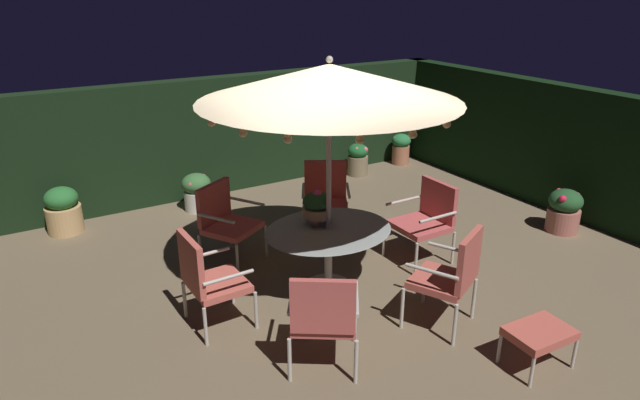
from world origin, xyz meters
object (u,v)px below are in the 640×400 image
Objects in this scene: patio_chair_south at (225,218)px; potted_plant_left_near at (401,148)px; centerpiece_planter at (317,206)px; potted_plant_right_far at (358,159)px; potted_plant_back_right at (63,210)px; potted_plant_back_center at (197,191)px; patio_chair_east at (427,216)px; patio_chair_southeast at (326,196)px; patio_dining_table at (328,240)px; patio_umbrella at (329,83)px; potted_plant_right_near at (564,210)px; patio_chair_northeast at (452,273)px; ottoman_footrest at (540,334)px; patio_chair_north at (324,314)px; patio_chair_southwest at (207,276)px.

patio_chair_south reaches higher than potted_plant_left_near.
centerpiece_planter is 0.70× the size of potted_plant_right_far.
potted_plant_right_far is (4.88, -0.07, -0.03)m from potted_plant_back_right.
patio_chair_south is 1.71× the size of potted_plant_back_center.
centerpiece_planter is 0.41× the size of patio_chair_east.
patio_chair_southeast is at bearing -32.49° from potted_plant_back_right.
potted_plant_right_far is (2.55, 3.10, -0.31)m from patio_dining_table.
potted_plant_right_near is at bearing -5.84° from patio_umbrella.
patio_chair_northeast is 1.81× the size of ottoman_footrest.
patio_dining_table is at bearing 177.17° from patio_umbrella.
patio_dining_table is 1.42m from patio_chair_north.
patio_dining_table is 2.51× the size of potted_plant_back_center.
patio_chair_south is 4.79m from potted_plant_left_near.
patio_chair_east is at bearing 0.76° from patio_chair_southwest.
patio_umbrella reaches higher than centerpiece_planter.
patio_dining_table is at bearing 112.43° from ottoman_footrest.
patio_chair_east is 1.70× the size of potted_plant_left_near.
potted_plant_back_center reaches higher than potted_plant_right_far.
patio_chair_northeast is 4.42m from potted_plant_back_center.
patio_chair_southwest is (-2.84, -0.04, 0.00)m from patio_chair_east.
patio_chair_south is 1.70× the size of potted_plant_left_near.
patio_chair_north reaches higher than ottoman_footrest.
patio_chair_southwest is at bearing -179.24° from patio_chair_east.
patio_chair_north is 4.63m from potted_plant_back_right.
centerpiece_planter reaches higher than potted_plant_right_far.
patio_chair_east is 1.42m from patio_chair_southeast.
potted_plant_left_near is (4.40, 4.41, -0.26)m from patio_chair_north.
potted_plant_right_near is 5.30m from potted_plant_back_center.
patio_chair_north is at bearing -61.02° from patio_chair_southwest.
patio_chair_southwest is (-1.42, -0.04, -1.75)m from patio_umbrella.
patio_chair_northeast is at bearing -63.73° from patio_dining_table.
patio_umbrella is 2.64× the size of patio_chair_southwest.
patio_chair_southeast is (0.09, 2.50, -0.04)m from patio_chair_northeast.
patio_chair_south is (-0.72, 1.22, -1.75)m from patio_umbrella.
patio_chair_north is at bearing 176.42° from patio_chair_northeast.
patio_dining_table is at bearing 1.55° from patio_chair_southwest.
potted_plant_back_right is at bearing 179.19° from potted_plant_right_far.
patio_chair_northeast is 2.51m from patio_chair_southeast.
potted_plant_left_near is (3.66, 3.05, -0.64)m from centerpiece_planter.
potted_plant_right_far is (2.55, 3.10, -2.02)m from patio_umbrella.
patio_chair_south is 1.51× the size of potted_plant_back_right.
potted_plant_right_near is at bearing -5.84° from patio_dining_table.
centerpiece_planter is at bearing 111.82° from ottoman_footrest.
potted_plant_right_near reaches higher than potted_plant_left_near.
patio_chair_east is 1.51× the size of potted_plant_back_right.
patio_umbrella is 2.22m from patio_chair_northeast.
patio_chair_east is 1.00× the size of patio_chair_south.
centerpiece_planter reaches higher than potted_plant_left_near.
ottoman_footrest is (0.17, -3.37, -0.24)m from patio_chair_southeast.
patio_chair_southwest reaches higher than potted_plant_back_center.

